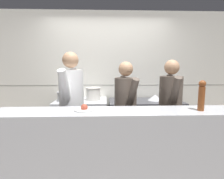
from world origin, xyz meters
TOP-DOWN VIEW (x-y plane):
  - wall_back_tiled at (0.00, 1.41)m, footprint 8.00×0.06m
  - oven_range at (-0.48, 1.01)m, footprint 0.92×0.71m
  - prep_counter at (0.70, 1.01)m, footprint 1.33×0.65m
  - pass_counter at (0.22, -0.23)m, footprint 3.05×0.45m
  - stock_pot at (-0.74, 0.96)m, footprint 0.33×0.33m
  - sauce_pot at (-0.26, 1.01)m, footprint 0.27×0.27m
  - mixing_bowl_steel at (0.89, 1.05)m, footprint 0.28×0.28m
  - plated_dish_main at (-0.28, -0.23)m, footprint 0.22×0.22m
  - pepper_mill at (1.03, -0.27)m, footprint 0.08×0.08m
  - chef_head_cook at (-0.53, 0.37)m, footprint 0.40×0.76m
  - chef_sous at (0.25, 0.37)m, footprint 0.41×0.68m
  - chef_line at (0.92, 0.35)m, footprint 0.36×0.71m

SIDE VIEW (x-z plane):
  - prep_counter at x=0.70m, z-range 0.00..0.89m
  - oven_range at x=-0.48m, z-range 0.00..0.92m
  - pass_counter at x=0.22m, z-range 0.00..1.03m
  - chef_sous at x=0.25m, z-range 0.09..1.68m
  - chef_line at x=0.92m, z-range 0.09..1.71m
  - mixing_bowl_steel at x=0.89m, z-range 0.89..1.00m
  - chef_head_cook at x=-0.53m, z-range 0.10..1.82m
  - stock_pot at x=-0.74m, z-range 0.92..1.08m
  - sauce_pot at x=-0.26m, z-range 0.92..1.15m
  - plated_dish_main at x=-0.28m, z-range 1.01..1.09m
  - pepper_mill at x=1.03m, z-range 1.04..1.38m
  - wall_back_tiled at x=0.00m, z-range 0.00..2.60m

